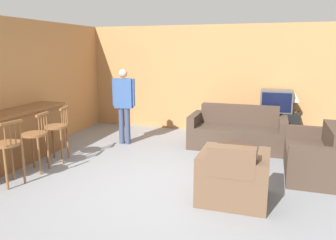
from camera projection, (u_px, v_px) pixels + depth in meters
ground_plane at (158, 189)px, 4.85m from camera, size 24.00×24.00×0.00m
wall_back at (209, 79)px, 8.06m from camera, size 9.40×0.08×2.60m
wall_left at (38, 85)px, 6.79m from camera, size 0.08×8.75×2.60m
bar_counter at (7, 140)px, 5.63m from camera, size 0.55×2.67×0.96m
bar_chair_near at (8, 149)px, 4.88m from camera, size 0.49×0.49×1.01m
bar_chair_mid at (36, 139)px, 5.43m from camera, size 0.45×0.45×1.01m
bar_chair_far at (57, 131)px, 5.97m from camera, size 0.48×0.48×1.01m
couch_far at (237, 133)px, 6.83m from camera, size 1.95×0.89×0.86m
armchair_near at (233, 178)px, 4.42m from camera, size 0.91×0.85×0.84m
loveseat_right at (315, 157)px, 5.33m from camera, size 0.82×1.49×0.83m
coffee_table at (235, 153)px, 5.51m from camera, size 0.53×0.85×0.37m
tv_unit at (275, 126)px, 7.43m from camera, size 1.03×0.48×0.65m
tv at (276, 101)px, 7.30m from camera, size 0.69×0.49×0.49m
table_lamp at (294, 98)px, 7.18m from camera, size 0.25×0.25×0.45m
person_by_window at (124, 102)px, 6.98m from camera, size 0.49×0.20×1.62m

